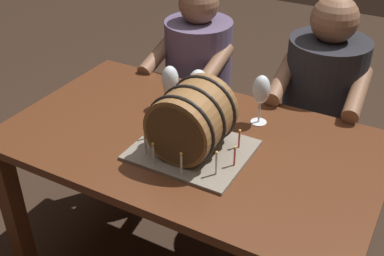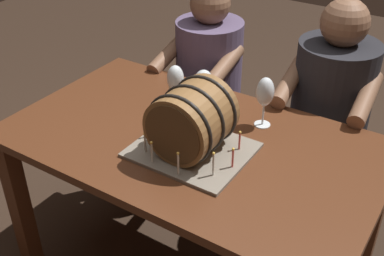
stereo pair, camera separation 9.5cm
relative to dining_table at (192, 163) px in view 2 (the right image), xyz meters
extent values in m
cube|color=#562D19|center=(0.00, 0.00, 0.10)|extent=(1.42, 0.83, 0.03)
cube|color=#562D19|center=(-0.65, -0.36, -0.28)|extent=(0.07, 0.07, 0.72)
cube|color=#562D19|center=(-0.65, 0.36, -0.28)|extent=(0.07, 0.07, 0.72)
cube|color=#562D19|center=(0.65, 0.36, -0.28)|extent=(0.07, 0.07, 0.72)
cube|color=gray|center=(0.05, -0.07, 0.12)|extent=(0.41, 0.34, 0.01)
cylinder|color=brown|center=(0.05, -0.07, 0.25)|extent=(0.25, 0.24, 0.25)
cylinder|color=#4F371E|center=(0.05, -0.19, 0.25)|extent=(0.22, 0.00, 0.22)
cylinder|color=#4F371E|center=(0.05, 0.05, 0.25)|extent=(0.22, 0.00, 0.22)
torus|color=black|center=(0.05, -0.15, 0.25)|extent=(0.26, 0.01, 0.26)
torus|color=black|center=(0.05, -0.07, 0.25)|extent=(0.26, 0.01, 0.26)
torus|color=black|center=(0.05, 0.01, 0.25)|extent=(0.26, 0.01, 0.26)
cylinder|color=#D64C47|center=(0.22, -0.09, 0.16)|extent=(0.01, 0.01, 0.07)
sphere|color=#F9C64C|center=(0.22, -0.09, 0.20)|extent=(0.01, 0.01, 0.01)
cylinder|color=#D64C47|center=(0.19, 0.02, 0.16)|extent=(0.01, 0.01, 0.07)
sphere|color=#F9C64C|center=(0.19, 0.02, 0.20)|extent=(0.01, 0.01, 0.01)
cylinder|color=#D64C47|center=(0.11, 0.08, 0.16)|extent=(0.01, 0.01, 0.08)
sphere|color=#F9C64C|center=(0.11, 0.08, 0.21)|extent=(0.01, 0.01, 0.01)
cylinder|color=black|center=(0.01, 0.08, 0.16)|extent=(0.01, 0.01, 0.08)
sphere|color=#F9C64C|center=(0.01, 0.08, 0.21)|extent=(0.01, 0.01, 0.01)
cylinder|color=silver|center=(-0.10, 0.01, 0.16)|extent=(0.01, 0.01, 0.08)
sphere|color=#F9C64C|center=(-0.10, 0.01, 0.21)|extent=(0.01, 0.01, 0.01)
cylinder|color=silver|center=(-0.13, -0.09, 0.16)|extent=(0.01, 0.01, 0.07)
sphere|color=#F9C64C|center=(-0.13, -0.09, 0.20)|extent=(0.01, 0.01, 0.01)
cylinder|color=silver|center=(-0.08, -0.18, 0.16)|extent=(0.01, 0.01, 0.07)
sphere|color=#F9C64C|center=(-0.08, -0.18, 0.20)|extent=(0.01, 0.01, 0.01)
cylinder|color=silver|center=(-0.02, -0.21, 0.16)|extent=(0.01, 0.01, 0.08)
sphere|color=#F9C64C|center=(-0.02, -0.21, 0.21)|extent=(0.01, 0.01, 0.01)
cylinder|color=silver|center=(0.09, -0.22, 0.17)|extent=(0.01, 0.01, 0.08)
sphere|color=#F9C64C|center=(0.09, -0.22, 0.21)|extent=(0.01, 0.01, 0.01)
cylinder|color=silver|center=(0.19, -0.16, 0.17)|extent=(0.01, 0.01, 0.08)
sphere|color=#F9C64C|center=(0.19, -0.16, 0.21)|extent=(0.01, 0.01, 0.01)
cylinder|color=white|center=(-0.09, 0.22, 0.12)|extent=(0.07, 0.07, 0.00)
cylinder|color=white|center=(-0.09, 0.22, 0.15)|extent=(0.01, 0.01, 0.07)
ellipsoid|color=white|center=(-0.09, 0.22, 0.23)|extent=(0.08, 0.08, 0.10)
cylinder|color=maroon|center=(-0.09, 0.22, 0.21)|extent=(0.06, 0.06, 0.04)
cylinder|color=white|center=(-0.19, 0.17, 0.12)|extent=(0.06, 0.06, 0.00)
cylinder|color=white|center=(-0.19, 0.17, 0.15)|extent=(0.01, 0.01, 0.07)
ellipsoid|color=white|center=(-0.19, 0.17, 0.24)|extent=(0.07, 0.07, 0.11)
cylinder|color=beige|center=(-0.19, 0.17, 0.21)|extent=(0.06, 0.06, 0.04)
cylinder|color=white|center=(0.18, 0.23, 0.12)|extent=(0.06, 0.06, 0.00)
cylinder|color=white|center=(0.18, 0.23, 0.16)|extent=(0.01, 0.01, 0.09)
ellipsoid|color=white|center=(0.18, 0.23, 0.26)|extent=(0.07, 0.07, 0.12)
cube|color=#372D40|center=(-0.32, 0.66, -0.42)|extent=(0.34, 0.32, 0.45)
cylinder|color=#5B4C6B|center=(-0.32, 0.66, 0.06)|extent=(0.35, 0.35, 0.50)
sphere|color=brown|center=(-0.32, 0.66, 0.39)|extent=(0.19, 0.19, 0.19)
cylinder|color=brown|center=(-0.16, 0.53, 0.16)|extent=(0.08, 0.31, 0.14)
cylinder|color=brown|center=(-0.47, 0.52, 0.16)|extent=(0.08, 0.31, 0.14)
cube|color=black|center=(0.32, 0.66, -0.42)|extent=(0.34, 0.32, 0.45)
cylinder|color=#232328|center=(0.32, 0.66, 0.07)|extent=(0.37, 0.37, 0.53)
sphere|color=brown|center=(0.32, 0.66, 0.43)|extent=(0.20, 0.20, 0.20)
cylinder|color=brown|center=(0.49, 0.53, 0.18)|extent=(0.09, 0.31, 0.14)
cylinder|color=brown|center=(0.17, 0.51, 0.18)|extent=(0.09, 0.31, 0.14)
camera|label=1|loc=(0.74, -1.32, 1.13)|focal=45.31mm
camera|label=2|loc=(0.82, -1.28, 1.13)|focal=45.31mm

